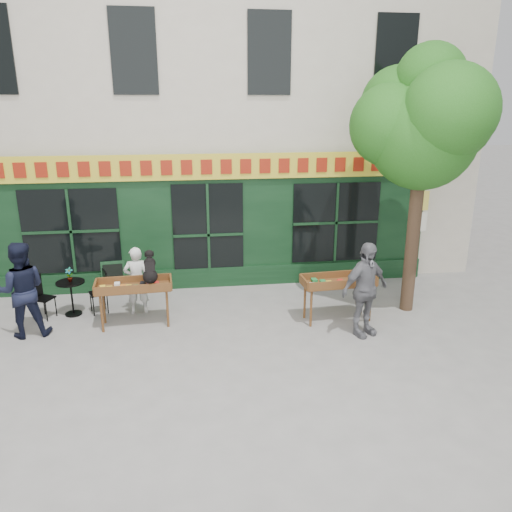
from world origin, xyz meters
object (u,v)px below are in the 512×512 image
object	(u,v)px
dog	(150,266)
bistro_table	(71,291)
book_cart_right	(338,283)
man_left	(22,290)
woman	(137,280)
man_right	(365,290)
book_cart_center	(134,288)

from	to	relation	value
dog	bistro_table	distance (m)	2.06
book_cart_right	man_left	xyz separation A→B (m)	(-6.32, 0.14, 0.14)
woman	man_right	bearing A→B (deg)	155.98
woman	man_right	world-z (taller)	man_right
book_cart_right	bistro_table	size ratio (longest dim) A/B	2.02
bistro_table	man_right	bearing A→B (deg)	-16.85
bistro_table	dog	bearing A→B (deg)	-23.78
dog	bistro_table	world-z (taller)	dog
book_cart_center	man_right	world-z (taller)	man_right
man_left	man_right	bearing A→B (deg)	162.32
book_cart_center	bistro_table	size ratio (longest dim) A/B	2.02
man_right	book_cart_right	bearing A→B (deg)	88.08
book_cart_right	man_left	distance (m)	6.33
book_cart_right	man_left	size ratio (longest dim) A/B	0.80
dog	book_cart_center	bearing A→B (deg)	168.69
man_right	dog	bearing A→B (deg)	142.53
book_cart_right	man_left	world-z (taller)	man_left
woman	man_right	distance (m)	4.84
man_right	man_left	bearing A→B (deg)	148.59
book_cart_right	man_right	bearing A→B (deg)	-71.92
book_cart_center	man_left	size ratio (longest dim) A/B	0.80
book_cart_center	dog	size ratio (longest dim) A/B	2.55
woman	bistro_table	world-z (taller)	woman
woman	bistro_table	distance (m)	1.43
man_right	bistro_table	bearing A→B (deg)	139.43
book_cart_right	man_right	xyz separation A→B (m)	(0.30, -0.75, 0.13)
book_cart_center	dog	bearing A→B (deg)	-11.31
book_cart_center	woman	world-z (taller)	woman
woman	man_left	xyz separation A→B (m)	(-2.11, -0.82, 0.21)
book_cart_center	woman	xyz separation A→B (m)	(0.00, 0.65, -0.07)
woman	book_cart_right	bearing A→B (deg)	163.88
book_cart_right	man_right	distance (m)	0.82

